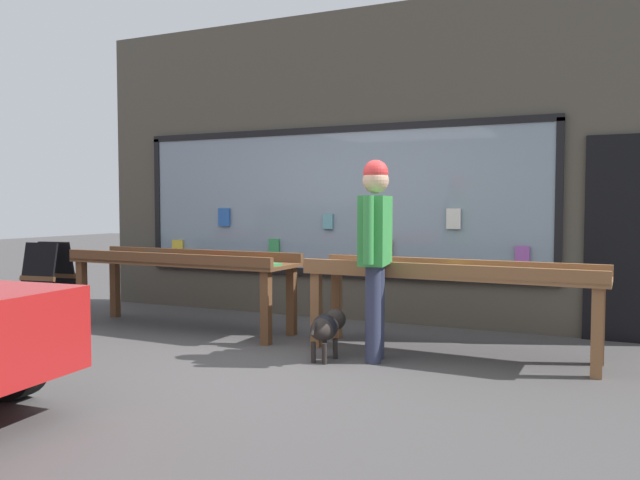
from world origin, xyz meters
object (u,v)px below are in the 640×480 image
(display_table_left, at_px, (182,266))
(person_browsing, at_px, (375,242))
(display_table_right, at_px, (450,280))
(small_dog, at_px, (327,327))
(sandwich_board_sign, at_px, (49,277))

(display_table_left, relative_size, person_browsing, 1.53)
(display_table_left, xyz_separation_m, display_table_right, (3.00, -0.00, -0.01))
(display_table_right, xyz_separation_m, person_browsing, (-0.56, -0.46, 0.36))
(small_dog, bearing_deg, display_table_left, 75.83)
(display_table_left, xyz_separation_m, sandwich_board_sign, (-2.28, 0.22, -0.25))
(display_table_left, bearing_deg, person_browsing, -10.85)
(display_table_right, height_order, small_dog, display_table_right)
(display_table_left, xyz_separation_m, small_dog, (2.03, -0.62, -0.41))
(person_browsing, xyz_separation_m, sandwich_board_sign, (-4.71, 0.69, -0.60))
(small_dog, relative_size, sandwich_board_sign, 0.64)
(display_table_left, height_order, display_table_right, display_table_left)
(display_table_right, height_order, sandwich_board_sign, sandwich_board_sign)
(person_browsing, bearing_deg, display_table_right, -58.27)
(display_table_right, relative_size, sandwich_board_sign, 3.01)
(small_dog, distance_m, sandwich_board_sign, 4.39)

